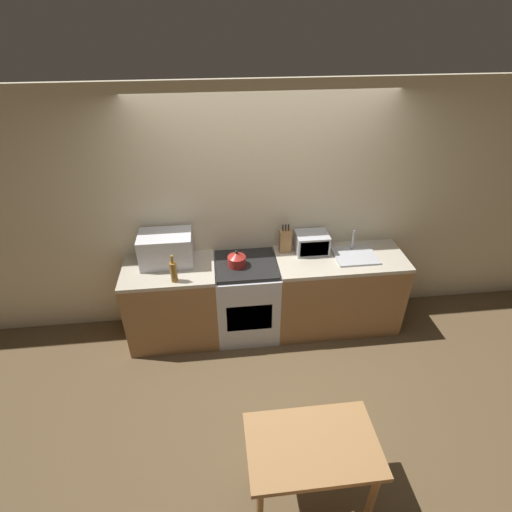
% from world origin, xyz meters
% --- Properties ---
extents(ground_plane, '(16.00, 16.00, 0.00)m').
position_xyz_m(ground_plane, '(0.00, 0.00, 0.00)').
color(ground_plane, brown).
extents(wall_back, '(10.00, 0.06, 2.60)m').
position_xyz_m(wall_back, '(0.00, 1.04, 1.30)').
color(wall_back, beige).
rests_on(wall_back, ground_plane).
extents(counter_left_run, '(0.93, 0.62, 0.90)m').
position_xyz_m(counter_left_run, '(-1.00, 0.70, 0.45)').
color(counter_left_run, olive).
rests_on(counter_left_run, ground_plane).
extents(counter_right_run, '(1.36, 0.62, 0.90)m').
position_xyz_m(counter_right_run, '(0.79, 0.70, 0.45)').
color(counter_right_run, olive).
rests_on(counter_right_run, ground_plane).
extents(stove_range, '(0.65, 0.62, 0.90)m').
position_xyz_m(stove_range, '(-0.21, 0.69, 0.45)').
color(stove_range, silver).
rests_on(stove_range, ground_plane).
extents(kettle, '(0.18, 0.18, 0.18)m').
position_xyz_m(kettle, '(-0.31, 0.67, 0.97)').
color(kettle, maroon).
rests_on(kettle, stove_range).
extents(microwave, '(0.52, 0.35, 0.33)m').
position_xyz_m(microwave, '(-1.01, 0.81, 1.06)').
color(microwave, silver).
rests_on(microwave, counter_left_run).
extents(bottle, '(0.07, 0.07, 0.29)m').
position_xyz_m(bottle, '(-0.92, 0.48, 1.01)').
color(bottle, olive).
rests_on(bottle, counter_left_run).
extents(knife_block, '(0.12, 0.09, 0.32)m').
position_xyz_m(knife_block, '(0.22, 0.88, 1.03)').
color(knife_block, '#9E7042').
rests_on(knife_block, counter_right_run).
extents(toaster_oven, '(0.34, 0.26, 0.21)m').
position_xyz_m(toaster_oven, '(0.50, 0.85, 1.01)').
color(toaster_oven, '#ADAFB5').
rests_on(toaster_oven, counter_right_run).
extents(sink_basin, '(0.43, 0.37, 0.24)m').
position_xyz_m(sink_basin, '(0.94, 0.70, 0.92)').
color(sink_basin, '#ADAFB5').
rests_on(sink_basin, counter_right_run).
extents(dining_table, '(0.88, 0.56, 0.73)m').
position_xyz_m(dining_table, '(0.05, -1.20, 0.61)').
color(dining_table, '#9E7042').
rests_on(dining_table, ground_plane).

